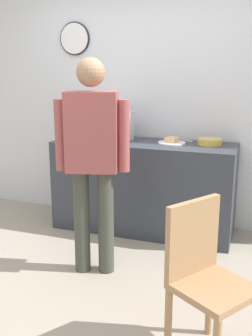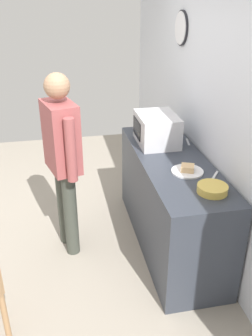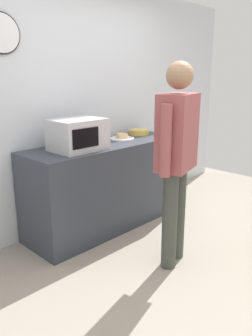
{
  "view_description": "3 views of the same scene",
  "coord_description": "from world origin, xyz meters",
  "px_view_note": "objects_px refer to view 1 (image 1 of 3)",
  "views": [
    {
      "loc": [
        1.27,
        -2.59,
        1.66
      ],
      "look_at": [
        0.11,
        0.66,
        0.8
      ],
      "focal_mm": 42.57,
      "sensor_mm": 36.0,
      "label": 1
    },
    {
      "loc": [
        3.05,
        0.19,
        2.38
      ],
      "look_at": [
        -0.07,
        0.81,
        0.8
      ],
      "focal_mm": 39.31,
      "sensor_mm": 36.0,
      "label": 2
    },
    {
      "loc": [
        -2.28,
        -1.41,
        1.65
      ],
      "look_at": [
        -0.02,
        0.8,
        0.77
      ],
      "focal_mm": 36.32,
      "sensor_mm": 36.0,
      "label": 3
    }
  ],
  "objects_px": {
    "microwave": "(105,127)",
    "sandwich_plate": "(172,142)",
    "salad_bowl": "(210,142)",
    "person_standing": "(92,152)",
    "fork_utensil": "(120,136)",
    "spoon_utensil": "(187,140)",
    "wooden_chair": "(205,274)"
  },
  "relations": [
    {
      "from": "microwave",
      "to": "spoon_utensil",
      "type": "xyz_separation_m",
      "value": [
        0.8,
        0.29,
        -0.15
      ]
    },
    {
      "from": "salad_bowl",
      "to": "spoon_utensil",
      "type": "relative_size",
      "value": 1.41
    },
    {
      "from": "sandwich_plate",
      "to": "spoon_utensil",
      "type": "height_order",
      "value": "sandwich_plate"
    },
    {
      "from": "sandwich_plate",
      "to": "person_standing",
      "type": "xyz_separation_m",
      "value": [
        -0.4,
        -1.04,
        0.07
      ]
    },
    {
      "from": "microwave",
      "to": "fork_utensil",
      "type": "relative_size",
      "value": 2.94
    },
    {
      "from": "microwave",
      "to": "salad_bowl",
      "type": "height_order",
      "value": "microwave"
    },
    {
      "from": "microwave",
      "to": "sandwich_plate",
      "type": "relative_size",
      "value": 1.81
    },
    {
      "from": "sandwich_plate",
      "to": "wooden_chair",
      "type": "height_order",
      "value": "sandwich_plate"
    },
    {
      "from": "sandwich_plate",
      "to": "wooden_chair",
      "type": "xyz_separation_m",
      "value": [
        0.62,
        -1.76,
        -0.43
      ]
    },
    {
      "from": "sandwich_plate",
      "to": "person_standing",
      "type": "height_order",
      "value": "person_standing"
    },
    {
      "from": "spoon_utensil",
      "to": "fork_utensil",
      "type": "bearing_deg",
      "value": 177.68
    },
    {
      "from": "microwave",
      "to": "fork_utensil",
      "type": "height_order",
      "value": "microwave"
    },
    {
      "from": "fork_utensil",
      "to": "person_standing",
      "type": "xyz_separation_m",
      "value": [
        0.25,
        -1.28,
        0.09
      ]
    },
    {
      "from": "sandwich_plate",
      "to": "fork_utensil",
      "type": "height_order",
      "value": "sandwich_plate"
    },
    {
      "from": "person_standing",
      "to": "spoon_utensil",
      "type": "bearing_deg",
      "value": 67.73
    },
    {
      "from": "salad_bowl",
      "to": "fork_utensil",
      "type": "bearing_deg",
      "value": 170.72
    },
    {
      "from": "salad_bowl",
      "to": "sandwich_plate",
      "type": "bearing_deg",
      "value": -169.02
    },
    {
      "from": "spoon_utensil",
      "to": "wooden_chair",
      "type": "height_order",
      "value": "spoon_utensil"
    },
    {
      "from": "fork_utensil",
      "to": "salad_bowl",
      "type": "bearing_deg",
      "value": -9.28
    },
    {
      "from": "microwave",
      "to": "sandwich_plate",
      "type": "bearing_deg",
      "value": 7.35
    },
    {
      "from": "spoon_utensil",
      "to": "wooden_chair",
      "type": "relative_size",
      "value": 0.18
    },
    {
      "from": "sandwich_plate",
      "to": "wooden_chair",
      "type": "bearing_deg",
      "value": -70.65
    },
    {
      "from": "microwave",
      "to": "sandwich_plate",
      "type": "height_order",
      "value": "microwave"
    },
    {
      "from": "microwave",
      "to": "fork_utensil",
      "type": "xyz_separation_m",
      "value": [
        0.04,
        0.32,
        -0.15
      ]
    },
    {
      "from": "microwave",
      "to": "wooden_chair",
      "type": "relative_size",
      "value": 0.53
    },
    {
      "from": "sandwich_plate",
      "to": "fork_utensil",
      "type": "distance_m",
      "value": 0.69
    },
    {
      "from": "fork_utensil",
      "to": "person_standing",
      "type": "relative_size",
      "value": 0.1
    },
    {
      "from": "salad_bowl",
      "to": "wooden_chair",
      "type": "xyz_separation_m",
      "value": [
        0.25,
        -1.83,
        -0.44
      ]
    },
    {
      "from": "fork_utensil",
      "to": "spoon_utensil",
      "type": "bearing_deg",
      "value": -2.32
    },
    {
      "from": "salad_bowl",
      "to": "person_standing",
      "type": "distance_m",
      "value": 1.35
    },
    {
      "from": "salad_bowl",
      "to": "fork_utensil",
      "type": "height_order",
      "value": "salad_bowl"
    },
    {
      "from": "sandwich_plate",
      "to": "salad_bowl",
      "type": "distance_m",
      "value": 0.37
    }
  ]
}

